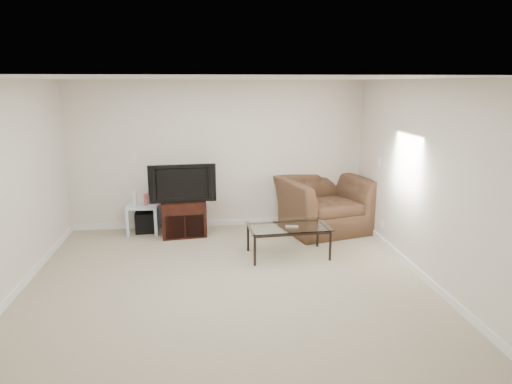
{
  "coord_description": "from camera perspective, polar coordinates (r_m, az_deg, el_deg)",
  "views": [
    {
      "loc": [
        -0.26,
        -5.21,
        2.46
      ],
      "look_at": [
        0.5,
        1.2,
        0.9
      ],
      "focal_mm": 32.0,
      "sensor_mm": 36.0,
      "label": 1
    }
  ],
  "objects": [
    {
      "name": "game_console",
      "position": [
        7.78,
        -14.89,
        -0.75
      ],
      "size": [
        0.05,
        0.16,
        0.22
      ],
      "primitive_type": "cube",
      "rotation": [
        0.0,
        0.0,
        -0.0
      ],
      "color": "white",
      "rests_on": "side_table"
    },
    {
      "name": "remote",
      "position": [
        6.51,
        4.5,
        -4.3
      ],
      "size": [
        0.19,
        0.08,
        0.02
      ],
      "primitive_type": "cube",
      "rotation": [
        0.0,
        0.0,
        -0.14
      ],
      "color": "#B2B2B7",
      "rests_on": "coffee_table"
    },
    {
      "name": "wall_right",
      "position": [
        6.01,
        20.71,
        1.1
      ],
      "size": [
        0.02,
        5.0,
        2.5
      ],
      "primitive_type": "cube",
      "color": "silver",
      "rests_on": "ground"
    },
    {
      "name": "subwoofer",
      "position": [
        7.91,
        -13.58,
        -3.62
      ],
      "size": [
        0.36,
        0.36,
        0.34
      ],
      "primitive_type": "cube",
      "rotation": [
        0.0,
        0.0,
        0.05
      ],
      "color": "black",
      "rests_on": "floor"
    },
    {
      "name": "wall_left",
      "position": [
        5.8,
        -29.32,
        -0.22
      ],
      "size": [
        0.02,
        5.0,
        2.5
      ],
      "primitive_type": "cube",
      "color": "silver",
      "rests_on": "ground"
    },
    {
      "name": "dvd_player",
      "position": [
        7.49,
        -9.09,
        -1.81
      ],
      "size": [
        0.46,
        0.35,
        0.06
      ],
      "primitive_type": "cube",
      "rotation": [
        0.0,
        0.0,
        0.12
      ],
      "color": "black",
      "rests_on": "tv_stand"
    },
    {
      "name": "plate_back",
      "position": [
        7.87,
        -15.04,
        4.29
      ],
      "size": [
        0.12,
        0.02,
        0.12
      ],
      "primitive_type": "cube",
      "color": "white",
      "rests_on": "wall_back"
    },
    {
      "name": "television",
      "position": [
        7.4,
        -9.21,
        1.23
      ],
      "size": [
        1.0,
        0.27,
        0.61
      ],
      "primitive_type": "imported",
      "rotation": [
        0.0,
        0.0,
        0.07
      ],
      "color": "black",
      "rests_on": "tv_stand"
    },
    {
      "name": "recliner",
      "position": [
        7.76,
        8.53,
        -0.41
      ],
      "size": [
        1.56,
        1.22,
        1.21
      ],
      "primitive_type": "imported",
      "rotation": [
        0.0,
        0.0,
        0.26
      ],
      "color": "#4D3822",
      "rests_on": "floor"
    },
    {
      "name": "tv_stand",
      "position": [
        7.58,
        -9.06,
        -3.17
      ],
      "size": [
        0.76,
        0.57,
        0.59
      ],
      "primitive_type": null,
      "rotation": [
        0.0,
        0.0,
        0.12
      ],
      "color": "black",
      "rests_on": "floor"
    },
    {
      "name": "plate_right_outlet",
      "position": [
        7.38,
        15.45,
        -3.92
      ],
      "size": [
        0.02,
        0.08,
        0.12
      ],
      "primitive_type": "cube",
      "color": "white",
      "rests_on": "wall_right"
    },
    {
      "name": "plate_right_switch",
      "position": [
        7.44,
        15.05,
        3.76
      ],
      "size": [
        0.02,
        0.09,
        0.13
      ],
      "primitive_type": "cube",
      "color": "white",
      "rests_on": "wall_right"
    },
    {
      "name": "ceiling",
      "position": [
        5.21,
        -4.03,
        14.0
      ],
      "size": [
        5.0,
        5.0,
        0.0
      ],
      "primitive_type": "plane",
      "color": "white",
      "rests_on": "ground"
    },
    {
      "name": "coffee_table",
      "position": [
        6.64,
        4.03,
        -6.09
      ],
      "size": [
        1.2,
        0.73,
        0.45
      ],
      "primitive_type": null,
      "rotation": [
        0.0,
        0.0,
        0.06
      ],
      "color": "black",
      "rests_on": "floor"
    },
    {
      "name": "floor",
      "position": [
        5.76,
        -3.62,
        -11.69
      ],
      "size": [
        5.0,
        5.0,
        0.0
      ],
      "primitive_type": "plane",
      "color": "tan",
      "rests_on": "ground"
    },
    {
      "name": "game_case",
      "position": [
        7.76,
        -13.56,
        -0.83
      ],
      "size": [
        0.05,
        0.14,
        0.19
      ],
      "primitive_type": "cube",
      "rotation": [
        0.0,
        0.0,
        -0.03
      ],
      "color": "#CC4C4C",
      "rests_on": "side_table"
    },
    {
      "name": "wall_back",
      "position": [
        7.81,
        -4.78,
        4.63
      ],
      "size": [
        5.0,
        0.02,
        2.5
      ],
      "primitive_type": "cube",
      "color": "silver",
      "rests_on": "ground"
    },
    {
      "name": "side_table",
      "position": [
        7.87,
        -13.84,
        -3.18
      ],
      "size": [
        0.52,
        0.52,
        0.48
      ],
      "primitive_type": null,
      "rotation": [
        0.0,
        0.0,
        -0.03
      ],
      "color": "silver",
      "rests_on": "floor"
    }
  ]
}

